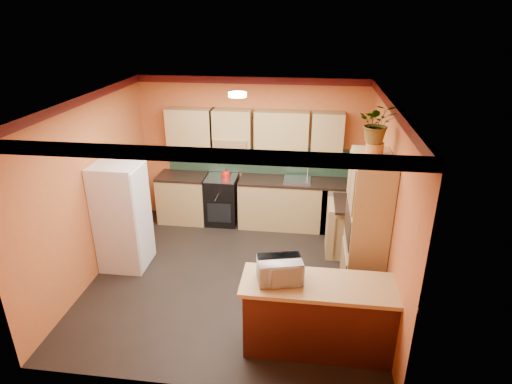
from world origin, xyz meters
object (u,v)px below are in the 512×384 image
stove (222,200)px  microwave (280,270)px  base_cabinets_back (255,202)px  breakfast_bar (322,319)px  fridge (122,216)px  pantry (366,231)px

stove → microwave: microwave is taller
base_cabinets_back → breakfast_bar: same height
stove → microwave: 3.46m
microwave → base_cabinets_back: bearing=88.7°
stove → microwave: bearing=-67.2°
stove → breakfast_bar: bearing=-59.7°
base_cabinets_back → stove: size_ratio=4.01×
fridge → stove: bearing=53.7°
stove → fridge: 2.09m
base_cabinets_back → pantry: (1.76, -2.04, 0.61)m
base_cabinets_back → breakfast_bar: bearing=-68.9°
pantry → breakfast_bar: size_ratio=1.17×
fridge → microwave: fridge is taller
stove → fridge: bearing=-126.3°
stove → fridge: fridge is taller
stove → fridge: size_ratio=0.54×
microwave → stove: bearing=99.0°
stove → pantry: 3.20m
breakfast_bar → microwave: 0.81m
base_cabinets_back → breakfast_bar: (1.21, -3.14, 0.00)m
base_cabinets_back → fridge: (-1.84, -1.65, 0.41)m
pantry → stove: bearing=139.4°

